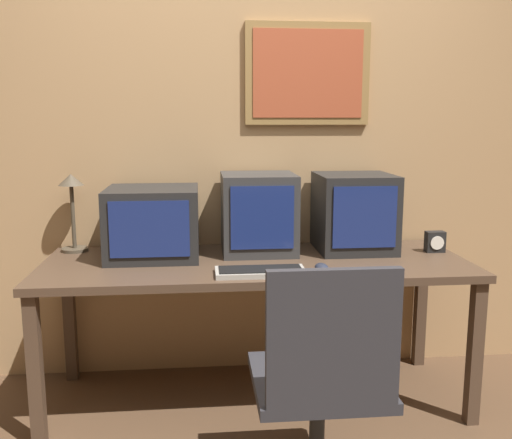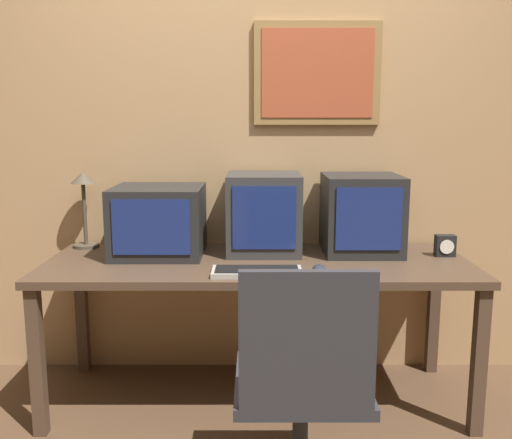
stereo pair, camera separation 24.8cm
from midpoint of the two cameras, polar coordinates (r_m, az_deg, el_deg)
name	(u,v)px [view 2 (the right image)]	position (r m, az deg, el deg)	size (l,w,h in m)	color
wall_back	(256,131)	(3.04, 2.40, 8.83)	(8.00, 0.08, 2.60)	tan
desk	(256,274)	(2.72, 2.63, -5.48)	(2.00, 0.74, 0.71)	#4C3828
monitor_left	(157,221)	(2.81, -7.43, -0.16)	(0.43, 0.42, 0.34)	black
monitor_center	(262,213)	(2.84, 3.09, 0.61)	(0.36, 0.37, 0.39)	#333333
monitor_right	(359,214)	(2.90, 12.74, 0.52)	(0.37, 0.38, 0.39)	black
keyboard_main	(255,272)	(2.46, 2.80, -5.26)	(0.39, 0.16, 0.03)	#A8A399
mouse_near_keyboard	(317,270)	(2.49, 9.02, -5.00)	(0.06, 0.11, 0.04)	#282D3D
desk_clock	(443,246)	(2.96, 20.51, -2.48)	(0.09, 0.06, 0.10)	black
desk_lamp	(82,196)	(3.03, -14.82, 2.24)	(0.13, 0.13, 0.39)	#4C4233
office_chair	(300,405)	(2.09, 8.05, -18.01)	(0.49, 0.49, 0.91)	black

